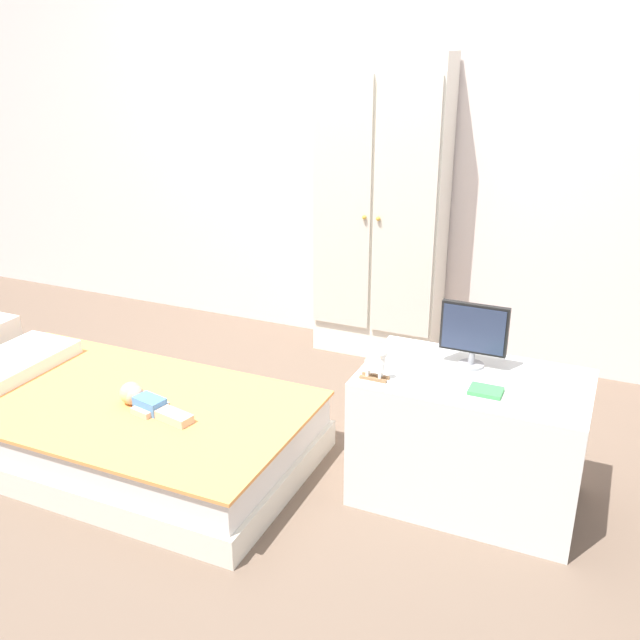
{
  "coord_description": "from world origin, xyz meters",
  "views": [
    {
      "loc": [
        1.49,
        -2.24,
        1.71
      ],
      "look_at": [
        0.32,
        0.38,
        0.57
      ],
      "focal_mm": 39.2,
      "sensor_mm": 36.0,
      "label": 1
    }
  ],
  "objects_px": {
    "wardrobe": "(380,212)",
    "rocking_horse_toy": "(377,364)",
    "doll": "(143,400)",
    "book_green": "(486,391)",
    "tv_stand": "(469,438)",
    "tv_monitor": "(474,331)",
    "bed": "(120,427)"
  },
  "relations": [
    {
      "from": "rocking_horse_toy",
      "to": "tv_stand",
      "type": "bearing_deg",
      "value": 27.31
    },
    {
      "from": "bed",
      "to": "doll",
      "type": "relative_size",
      "value": 4.31
    },
    {
      "from": "tv_stand",
      "to": "rocking_horse_toy",
      "type": "height_order",
      "value": "rocking_horse_toy"
    },
    {
      "from": "bed",
      "to": "doll",
      "type": "xyz_separation_m",
      "value": [
        0.16,
        -0.02,
        0.18
      ]
    },
    {
      "from": "tv_stand",
      "to": "tv_monitor",
      "type": "height_order",
      "value": "tv_monitor"
    },
    {
      "from": "bed",
      "to": "tv_stand",
      "type": "distance_m",
      "value": 1.51
    },
    {
      "from": "tv_stand",
      "to": "rocking_horse_toy",
      "type": "distance_m",
      "value": 0.5
    },
    {
      "from": "wardrobe",
      "to": "rocking_horse_toy",
      "type": "height_order",
      "value": "wardrobe"
    },
    {
      "from": "doll",
      "to": "book_green",
      "type": "xyz_separation_m",
      "value": [
        1.38,
        0.21,
        0.23
      ]
    },
    {
      "from": "bed",
      "to": "doll",
      "type": "height_order",
      "value": "doll"
    },
    {
      "from": "book_green",
      "to": "bed",
      "type": "bearing_deg",
      "value": -172.98
    },
    {
      "from": "tv_stand",
      "to": "tv_monitor",
      "type": "relative_size",
      "value": 3.3
    },
    {
      "from": "bed",
      "to": "rocking_horse_toy",
      "type": "relative_size",
      "value": 13.18
    },
    {
      "from": "wardrobe",
      "to": "tv_stand",
      "type": "xyz_separation_m",
      "value": [
        0.82,
        -1.22,
        -0.58
      ]
    },
    {
      "from": "doll",
      "to": "book_green",
      "type": "height_order",
      "value": "book_green"
    },
    {
      "from": "doll",
      "to": "rocking_horse_toy",
      "type": "bearing_deg",
      "value": 8.76
    },
    {
      "from": "tv_stand",
      "to": "wardrobe",
      "type": "bearing_deg",
      "value": 123.82
    },
    {
      "from": "wardrobe",
      "to": "doll",
      "type": "bearing_deg",
      "value": -107.86
    },
    {
      "from": "wardrobe",
      "to": "rocking_horse_toy",
      "type": "distance_m",
      "value": 1.5
    },
    {
      "from": "wardrobe",
      "to": "book_green",
      "type": "relative_size",
      "value": 14.25
    },
    {
      "from": "tv_stand",
      "to": "book_green",
      "type": "height_order",
      "value": "book_green"
    },
    {
      "from": "doll",
      "to": "book_green",
      "type": "bearing_deg",
      "value": 8.58
    },
    {
      "from": "wardrobe",
      "to": "rocking_horse_toy",
      "type": "relative_size",
      "value": 13.19
    },
    {
      "from": "tv_monitor",
      "to": "bed",
      "type": "bearing_deg",
      "value": -164.77
    },
    {
      "from": "doll",
      "to": "rocking_horse_toy",
      "type": "xyz_separation_m",
      "value": [
        0.99,
        0.15,
        0.29
      ]
    },
    {
      "from": "doll",
      "to": "tv_monitor",
      "type": "relative_size",
      "value": 1.51
    },
    {
      "from": "tv_stand",
      "to": "rocking_horse_toy",
      "type": "relative_size",
      "value": 6.68
    },
    {
      "from": "rocking_horse_toy",
      "to": "wardrobe",
      "type": "bearing_deg",
      "value": 109.23
    },
    {
      "from": "bed",
      "to": "book_green",
      "type": "xyz_separation_m",
      "value": [
        1.54,
        0.19,
        0.41
      ]
    },
    {
      "from": "bed",
      "to": "doll",
      "type": "distance_m",
      "value": 0.24
    },
    {
      "from": "tv_stand",
      "to": "tv_monitor",
      "type": "xyz_separation_m",
      "value": [
        -0.04,
        0.09,
        0.42
      ]
    },
    {
      "from": "tv_stand",
      "to": "book_green",
      "type": "relative_size",
      "value": 7.22
    }
  ]
}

